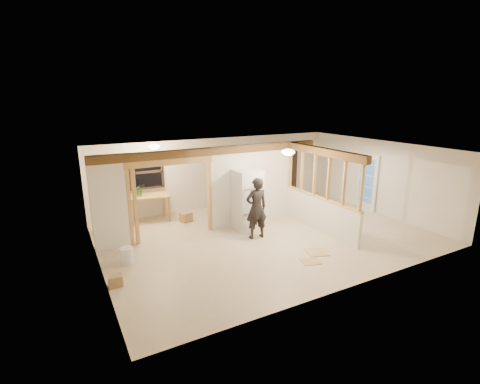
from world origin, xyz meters
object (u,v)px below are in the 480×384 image
woman (256,208)px  shop_vac (110,221)px  refrigerator (247,200)px  work_table (148,208)px  bookshelf (284,174)px

woman → shop_vac: (-3.57, 2.45, -0.54)m
refrigerator → woman: 0.79m
woman → work_table: bearing=-45.9°
refrigerator → work_table: bearing=140.4°
woman → bookshelf: bookshelf is taller
woman → shop_vac: 4.36m
shop_vac → bookshelf: size_ratio=0.34×
bookshelf → shop_vac: bearing=-175.1°
work_table → bookshelf: 5.47m
work_table → shop_vac: (-1.21, -0.39, -0.10)m
shop_vac → work_table: bearing=18.0°
woman → work_table: (-2.36, 2.84, -0.44)m
shop_vac → bookshelf: (6.65, 0.56, 0.65)m
refrigerator → bookshelf: 3.69m
refrigerator → work_table: size_ratio=1.32×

